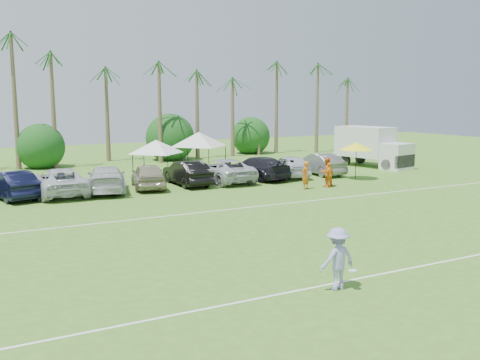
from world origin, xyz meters
name	(u,v)px	position (x,y,z in m)	size (l,w,h in m)	color
ground	(422,294)	(0.00, 0.00, 0.00)	(120.00, 120.00, 0.00)	#427121
field_lines	(282,235)	(0.00, 8.00, 0.01)	(80.00, 12.10, 0.01)	white
palm_tree_3	(9,48)	(-8.00, 38.00, 10.06)	(2.40, 2.40, 11.90)	brown
palm_tree_4	(60,81)	(-4.00, 38.00, 7.48)	(2.40, 2.40, 8.90)	brown
palm_tree_5	(106,71)	(0.00, 38.00, 8.35)	(2.40, 2.40, 9.90)	brown
palm_tree_6	(148,63)	(4.00, 38.00, 9.21)	(2.40, 2.40, 10.90)	brown
palm_tree_7	(188,55)	(8.00, 38.00, 10.06)	(2.40, 2.40, 11.90)	brown
palm_tree_8	(234,83)	(13.00, 38.00, 7.48)	(2.40, 2.40, 8.90)	brown
palm_tree_9	(276,75)	(18.00, 38.00, 8.35)	(2.40, 2.40, 9.90)	brown
palm_tree_10	(314,68)	(23.00, 38.00, 9.21)	(2.40, 2.40, 10.90)	brown
palm_tree_11	(344,62)	(27.00, 38.00, 10.06)	(2.40, 2.40, 11.90)	brown
bush_tree_1	(38,146)	(-6.00, 39.00, 1.80)	(4.00, 4.00, 4.00)	brown
bush_tree_2	(166,141)	(6.00, 39.00, 1.80)	(4.00, 4.00, 4.00)	brown
bush_tree_3	(254,137)	(16.00, 39.00, 1.80)	(4.00, 4.00, 4.00)	brown
sideline_player_a	(305,175)	(7.82, 17.55, 0.93)	(0.68, 0.44, 1.85)	#D26417
sideline_player_b	(327,172)	(9.76, 17.85, 0.98)	(0.95, 0.74, 1.96)	#E75519
sideline_player_c	(329,175)	(9.68, 17.43, 0.83)	(0.98, 0.41, 1.67)	orange
box_truck	(373,146)	(19.79, 24.62, 1.86)	(3.80, 7.10, 3.47)	silver
canopy_tent_left	(156,140)	(0.49, 25.99, 2.95)	(4.25, 4.25, 3.45)	black
canopy_tent_right	(199,132)	(4.44, 27.31, 3.33)	(4.80, 4.80, 3.89)	black
market_umbrella	(356,146)	(13.61, 19.43, 2.46)	(2.46, 2.46, 2.74)	black
frisbee_player	(337,259)	(-2.05, 1.57, 0.98)	(1.29, 0.84, 1.97)	#9898D7
parked_car_1	(11,185)	(-9.64, 22.92, 0.84)	(1.78, 5.10, 1.68)	black
parked_car_2	(60,182)	(-6.83, 22.81, 0.84)	(2.79, 6.05, 1.68)	silver
parked_car_3	(106,179)	(-4.03, 22.59, 0.84)	(2.35, 5.79, 1.68)	silver
parked_car_4	(148,176)	(-1.22, 22.70, 0.84)	(1.98, 4.93, 1.68)	gray
parked_car_5	(187,173)	(1.59, 22.80, 0.84)	(1.78, 5.10, 1.68)	black
parked_car_6	(223,170)	(4.40, 22.88, 0.84)	(2.79, 6.05, 1.68)	silver
parked_car_7	(257,168)	(7.21, 22.91, 0.84)	(2.35, 5.79, 1.68)	black
parked_car_8	(290,166)	(10.02, 22.82, 0.84)	(1.98, 4.93, 1.68)	silver
parked_car_9	(320,164)	(12.82, 22.78, 0.84)	(1.78, 5.10, 1.68)	slate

